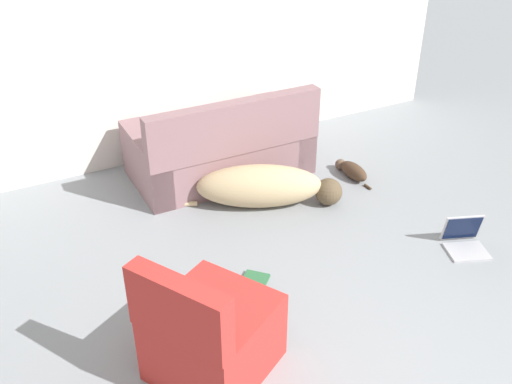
{
  "coord_description": "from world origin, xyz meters",
  "views": [
    {
      "loc": [
        -1.58,
        -1.16,
        2.68
      ],
      "look_at": [
        0.15,
        2.11,
        0.46
      ],
      "focal_mm": 40.0,
      "sensor_mm": 36.0,
      "label": 1
    }
  ],
  "objects_px": {
    "couch": "(221,149)",
    "dog": "(265,186)",
    "book_green": "(256,278)",
    "cat": "(352,170)",
    "side_chair": "(210,334)",
    "laptop_open": "(464,238)"
  },
  "relations": [
    {
      "from": "couch",
      "to": "dog",
      "type": "relative_size",
      "value": 1.13
    },
    {
      "from": "book_green",
      "to": "dog",
      "type": "bearing_deg",
      "value": 57.9
    },
    {
      "from": "couch",
      "to": "book_green",
      "type": "xyz_separation_m",
      "value": [
        -0.45,
        -1.56,
        -0.25
      ]
    },
    {
      "from": "dog",
      "to": "cat",
      "type": "relative_size",
      "value": 2.8
    },
    {
      "from": "dog",
      "to": "side_chair",
      "type": "relative_size",
      "value": 1.65
    },
    {
      "from": "dog",
      "to": "cat",
      "type": "distance_m",
      "value": 0.98
    },
    {
      "from": "side_chair",
      "to": "laptop_open",
      "type": "bearing_deg",
      "value": -114.11
    },
    {
      "from": "dog",
      "to": "side_chair",
      "type": "distance_m",
      "value": 1.9
    },
    {
      "from": "cat",
      "to": "laptop_open",
      "type": "xyz_separation_m",
      "value": [
        0.11,
        -1.32,
        0.01
      ]
    },
    {
      "from": "couch",
      "to": "dog",
      "type": "xyz_separation_m",
      "value": [
        0.1,
        -0.68,
        -0.08
      ]
    },
    {
      "from": "laptop_open",
      "to": "couch",
      "type": "bearing_deg",
      "value": 142.42
    },
    {
      "from": "side_chair",
      "to": "couch",
      "type": "bearing_deg",
      "value": -55.9
    },
    {
      "from": "cat",
      "to": "side_chair",
      "type": "relative_size",
      "value": 0.59
    },
    {
      "from": "couch",
      "to": "side_chair",
      "type": "height_order",
      "value": "couch"
    },
    {
      "from": "cat",
      "to": "book_green",
      "type": "xyz_separation_m",
      "value": [
        -1.53,
        -0.93,
        -0.06
      ]
    },
    {
      "from": "dog",
      "to": "side_chair",
      "type": "bearing_deg",
      "value": -102.31
    },
    {
      "from": "cat",
      "to": "book_green",
      "type": "distance_m",
      "value": 1.79
    },
    {
      "from": "dog",
      "to": "side_chair",
      "type": "height_order",
      "value": "side_chair"
    },
    {
      "from": "couch",
      "to": "side_chair",
      "type": "distance_m",
      "value": 2.43
    },
    {
      "from": "cat",
      "to": "dog",
      "type": "bearing_deg",
      "value": 90.72
    },
    {
      "from": "laptop_open",
      "to": "cat",
      "type": "bearing_deg",
      "value": 116.09
    },
    {
      "from": "dog",
      "to": "laptop_open",
      "type": "bearing_deg",
      "value": -23.58
    }
  ]
}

